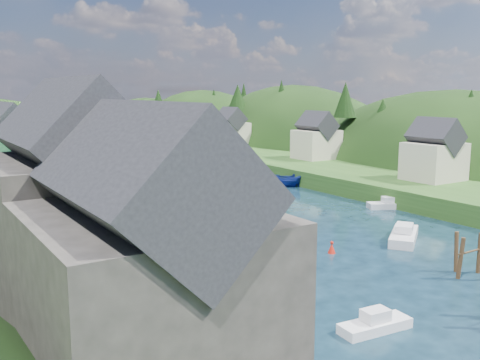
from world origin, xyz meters
TOP-DOWN VIEW (x-y plane):
  - ground at (0.00, 50.00)m, footprint 600.00×600.00m
  - hillside_right at (45.00, 75.00)m, footprint 36.00×245.56m
  - far_hills at (1.22, 174.01)m, footprint 103.00×68.00m
  - hill_trees at (0.79, 65.27)m, footprint 91.69×149.64m
  - quay_left at (-24.00, 20.00)m, footprint 12.00×110.00m
  - quayside_buildings at (-26.00, 6.39)m, footprint 8.00×35.84m
  - terrace_right at (25.00, 40.00)m, footprint 16.00×120.00m
  - right_bank_cottages at (28.00, 48.33)m, footprint 9.00×59.24m
  - piling_cluster_far at (3.34, 0.44)m, footprint 2.88×2.72m
  - channel_buoy_near at (-1.56, 10.65)m, footprint 0.70×0.70m
  - channel_buoy_far at (1.57, 22.03)m, footprint 0.70×0.70m
  - moored_boats at (-0.06, 21.49)m, footprint 39.68×99.68m

SIDE VIEW (x-z plane):
  - far_hills at x=1.22m, z-range -32.80..11.20m
  - hillside_right at x=45.00m, z-range -31.41..16.59m
  - ground at x=0.00m, z-range 0.00..0.00m
  - channel_buoy_near at x=-1.56m, z-range -0.07..1.03m
  - channel_buoy_far at x=1.57m, z-range -0.07..1.03m
  - moored_boats at x=-0.06m, z-range -0.48..1.67m
  - quay_left at x=-24.00m, z-range 0.00..2.00m
  - terrace_right at x=25.00m, z-range 0.00..2.40m
  - piling_cluster_far at x=3.34m, z-range -0.57..3.29m
  - right_bank_cottages at x=28.00m, z-range 1.64..10.05m
  - quayside_buildings at x=-26.00m, z-range 0.64..13.54m
  - hill_trees at x=0.79m, z-range 5.23..17.03m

